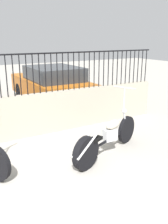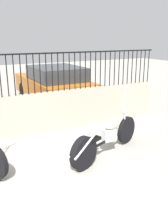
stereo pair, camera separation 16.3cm
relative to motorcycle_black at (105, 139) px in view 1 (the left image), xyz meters
name	(u,v)px [view 1 (the left image)]	position (x,y,z in m)	size (l,w,h in m)	color
motorcycle_black	(105,139)	(0.00, 0.00, 0.00)	(2.08, 0.97, 1.34)	black
car_orange	(52,85)	(0.72, 4.35, 0.32)	(1.76, 4.23, 1.38)	black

